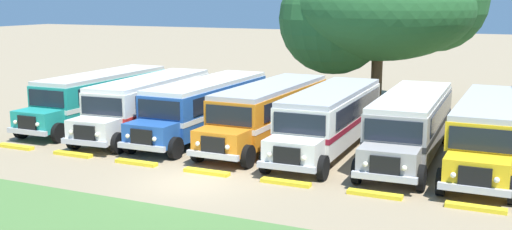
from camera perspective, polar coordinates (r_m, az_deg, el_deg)
name	(u,v)px	position (r m, az deg, el deg)	size (l,w,h in m)	color
ground_plane	(190,183)	(24.10, -6.14, -6.24)	(220.00, 220.00, 0.00)	#937F60
parked_bus_slot_0	(101,95)	(36.06, -14.17, 1.77)	(2.83, 10.86, 2.82)	teal
parked_bus_slot_1	(149,102)	(33.34, -9.86, 1.23)	(3.34, 10.94, 2.82)	silver
parked_bus_slot_2	(205,105)	(31.97, -4.70, 0.94)	(2.70, 10.84, 2.82)	#23519E
parked_bus_slot_3	(269,110)	(30.41, 1.25, 0.47)	(2.76, 10.85, 2.82)	orange
parked_bus_slot_4	(330,117)	(28.93, 6.85, -0.14)	(2.90, 10.87, 2.82)	silver
parked_bus_slot_5	(411,122)	(28.24, 14.10, -0.67)	(2.99, 10.88, 2.82)	#9E9993
parked_bus_slot_6	(489,129)	(27.71, 20.76, -1.26)	(2.68, 10.84, 2.82)	yellow
curb_wheelstop_0	(16,147)	(31.44, -21.33, -2.74)	(2.00, 0.36, 0.15)	yellow
curb_wheelstop_1	(73,154)	(29.10, -16.57, -3.50)	(2.00, 0.36, 0.15)	yellow
curb_wheelstop_2	(136,163)	(26.99, -11.02, -4.35)	(2.00, 0.36, 0.15)	yellow
curb_wheelstop_3	(207,172)	(25.19, -4.58, -5.28)	(2.00, 0.36, 0.15)	yellow
curb_wheelstop_4	(286,182)	(23.75, 2.76, -6.25)	(2.00, 0.36, 0.15)	yellow
curb_wheelstop_5	(375,194)	(22.76, 10.92, -7.21)	(2.00, 0.36, 0.15)	yellow
curb_wheelstop_6	(476,208)	(22.26, 19.66, -8.08)	(2.00, 0.36, 0.15)	yellow
broad_shade_tree	(380,11)	(40.18, 11.41, 9.42)	(12.58, 12.16, 10.09)	brown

